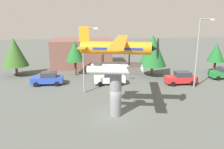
# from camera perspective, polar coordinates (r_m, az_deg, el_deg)

# --- Properties ---
(ground_plane) EXTENTS (140.00, 140.00, 0.00)m
(ground_plane) POSITION_cam_1_polar(r_m,az_deg,el_deg) (22.00, 0.88, -10.14)
(ground_plane) COLOR #515651
(display_pedestal) EXTENTS (1.10, 1.10, 4.29)m
(display_pedestal) POSITION_cam_1_polar(r_m,az_deg,el_deg) (21.19, 0.91, -4.88)
(display_pedestal) COLOR slate
(display_pedestal) RESTS_ON ground
(floatplane_monument) EXTENTS (7.15, 10.40, 4.00)m
(floatplane_monument) POSITION_cam_1_polar(r_m,az_deg,el_deg) (20.20, 1.32, 5.34)
(floatplane_monument) COLOR silver
(floatplane_monument) RESTS_ON display_pedestal
(car_near_blue) EXTENTS (4.20, 2.02, 1.76)m
(car_near_blue) POSITION_cam_1_polar(r_m,az_deg,el_deg) (32.00, -15.84, -0.95)
(car_near_blue) COLOR #2847B7
(car_near_blue) RESTS_ON ground
(car_mid_white) EXTENTS (4.20, 2.02, 1.76)m
(car_mid_white) POSITION_cam_1_polar(r_m,az_deg,el_deg) (31.03, -0.52, -0.86)
(car_mid_white) COLOR white
(car_mid_white) RESTS_ON ground
(car_far_red) EXTENTS (4.20, 2.02, 1.76)m
(car_far_red) POSITION_cam_1_polar(r_m,az_deg,el_deg) (32.42, 16.93, -0.83)
(car_far_red) COLOR red
(car_far_red) RESTS_ON ground
(car_distant_green) EXTENTS (4.20, 2.02, 1.76)m
(car_distant_green) POSITION_cam_1_polar(r_m,az_deg,el_deg) (37.66, 26.34, 0.39)
(car_distant_green) COLOR #237A38
(car_distant_green) RESTS_ON ground
(streetlight_primary) EXTENTS (1.84, 0.28, 7.89)m
(streetlight_primary) POSITION_cam_1_polar(r_m,az_deg,el_deg) (27.02, -6.81, 4.72)
(streetlight_primary) COLOR gray
(streetlight_primary) RESTS_ON ground
(streetlight_secondary) EXTENTS (1.84, 0.28, 8.83)m
(streetlight_secondary) POSITION_cam_1_polar(r_m,az_deg,el_deg) (30.70, 20.95, 5.98)
(streetlight_secondary) COLOR gray
(streetlight_secondary) RESTS_ON ground
(storefront_building) EXTENTS (10.52, 7.79, 4.93)m
(storefront_building) POSITION_cam_1_polar(r_m,az_deg,el_deg) (42.34, -7.59, 5.47)
(storefront_building) COLOR brown
(storefront_building) RESTS_ON ground
(tree_west) EXTENTS (3.88, 3.88, 5.88)m
(tree_west) POSITION_cam_1_polar(r_m,az_deg,el_deg) (37.78, -23.25, 5.18)
(tree_west) COLOR brown
(tree_west) RESTS_ON ground
(tree_east) EXTENTS (2.87, 2.87, 5.48)m
(tree_east) POSITION_cam_1_polar(r_m,az_deg,el_deg) (35.57, -9.31, 5.88)
(tree_east) COLOR brown
(tree_east) RESTS_ON ground
(tree_center_back) EXTENTS (4.22, 4.22, 6.36)m
(tree_center_back) POSITION_cam_1_polar(r_m,az_deg,el_deg) (35.13, 10.18, 5.98)
(tree_center_back) COLOR brown
(tree_center_back) RESTS_ON ground
(tree_far_east) EXTENTS (2.71, 2.71, 4.87)m
(tree_far_east) POSITION_cam_1_polar(r_m,az_deg,el_deg) (40.54, 24.70, 5.07)
(tree_far_east) COLOR brown
(tree_far_east) RESTS_ON ground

